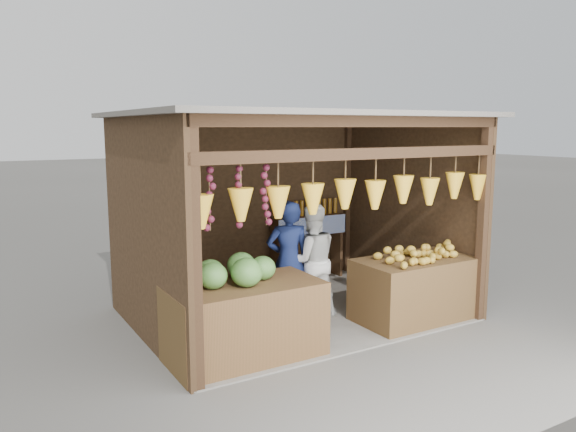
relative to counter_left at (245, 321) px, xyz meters
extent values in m
plane|color=#514F49|center=(1.21, 0.99, -0.41)|extent=(80.00, 80.00, 0.00)
cube|color=slate|center=(1.21, 0.99, -0.40)|extent=(4.00, 3.00, 0.02)
cube|color=black|center=(1.21, 2.49, 0.89)|extent=(4.00, 0.06, 2.60)
cube|color=black|center=(-0.79, 0.99, 0.89)|extent=(0.06, 3.00, 2.60)
cube|color=black|center=(3.21, 0.99, 0.89)|extent=(0.06, 3.00, 2.60)
cube|color=#605B54|center=(1.21, 0.99, 2.22)|extent=(4.30, 3.30, 0.06)
cube|color=black|center=(-0.73, -0.45, 0.89)|extent=(0.11, 0.11, 2.60)
cube|color=black|center=(3.15, -0.45, 0.89)|extent=(0.11, 0.11, 2.60)
cube|color=black|center=(-0.73, 2.43, 0.89)|extent=(0.11, 0.11, 2.60)
cube|color=black|center=(3.15, 2.43, 0.89)|extent=(0.11, 0.11, 2.60)
cube|color=black|center=(1.21, -0.45, 1.79)|extent=(4.00, 0.12, 0.12)
cube|color=black|center=(1.21, -0.45, 2.13)|extent=(4.00, 0.12, 0.12)
cube|color=#382314|center=(2.26, 2.29, 0.64)|extent=(1.25, 0.30, 0.05)
cube|color=#382314|center=(1.68, 2.29, 0.11)|extent=(0.05, 0.28, 1.05)
cube|color=#382314|center=(2.85, 2.29, 0.11)|extent=(0.05, 0.28, 1.05)
cube|color=blue|center=(2.26, 2.13, 0.51)|extent=(1.25, 0.02, 0.30)
cube|color=#4D3619|center=(0.00, 0.00, 0.00)|extent=(1.65, 0.85, 0.83)
cube|color=#4B3319|center=(2.45, -0.01, -0.01)|extent=(1.59, 0.85, 0.81)
cube|color=black|center=(-0.34, 1.03, -0.27)|extent=(0.31, 0.31, 0.29)
imported|color=#131D47|center=(1.04, 0.83, 0.37)|extent=(0.66, 0.55, 1.56)
imported|color=silver|center=(1.38, 0.82, 0.33)|extent=(0.85, 0.73, 1.49)
imported|color=brown|center=(-0.34, 1.03, 0.37)|extent=(0.57, 0.55, 0.99)
camera|label=1|loc=(-2.54, -5.21, 2.07)|focal=35.00mm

